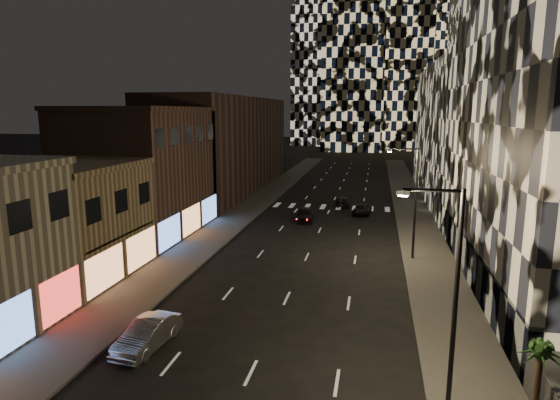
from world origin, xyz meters
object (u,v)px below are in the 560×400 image
at_px(streetlight_near, 450,285).
at_px(palm_tree, 540,358).
at_px(car_dark_rightlane, 362,209).
at_px(car_dark_oncoming, 343,201).
at_px(car_dark_midlane, 305,214).
at_px(streetlight_far, 413,195).
at_px(car_silver_parked, 148,334).

bearing_deg(streetlight_near, palm_tree, -16.84).
bearing_deg(streetlight_near, car_dark_rightlane, 96.79).
bearing_deg(car_dark_oncoming, car_dark_midlane, 63.11).
bearing_deg(streetlight_far, car_dark_rightlane, 104.72).
height_order(car_dark_midlane, palm_tree, palm_tree).
bearing_deg(car_dark_rightlane, palm_tree, -72.99).
bearing_deg(car_dark_rightlane, streetlight_far, -69.57).
bearing_deg(palm_tree, car_dark_midlane, 112.54).
xyz_separation_m(streetlight_near, car_silver_parked, (-14.15, 2.21, -4.62)).
height_order(car_dark_midlane, car_dark_oncoming, car_dark_midlane).
bearing_deg(car_dark_midlane, car_silver_parked, -101.85).
bearing_deg(car_dark_midlane, car_dark_oncoming, 64.57).
bearing_deg(streetlight_far, car_silver_parked, -128.51).
relative_size(car_silver_parked, car_dark_midlane, 1.00).
bearing_deg(car_dark_oncoming, streetlight_near, 93.43).
distance_m(streetlight_near, car_dark_rightlane, 37.14).
distance_m(streetlight_near, car_silver_parked, 15.05).
bearing_deg(car_silver_parked, car_dark_oncoming, 85.84).
relative_size(car_dark_midlane, car_dark_oncoming, 1.09).
distance_m(car_silver_parked, car_dark_oncoming, 39.52).
relative_size(streetlight_far, car_silver_parked, 2.01).
bearing_deg(car_dark_rightlane, streetlight_near, -77.50).
xyz_separation_m(car_silver_parked, car_dark_oncoming, (7.22, 38.85, -0.15)).
xyz_separation_m(car_silver_parked, car_dark_rightlane, (9.80, 34.36, -0.17)).
bearing_deg(palm_tree, car_dark_oncoming, 103.50).
relative_size(car_dark_midlane, car_dark_rightlane, 1.09).
height_order(car_dark_oncoming, car_dark_rightlane, car_dark_oncoming).
xyz_separation_m(car_dark_oncoming, car_dark_rightlane, (2.58, -4.49, -0.02)).
relative_size(streetlight_far, car_dark_rightlane, 2.19).
relative_size(car_dark_oncoming, palm_tree, 1.12).
bearing_deg(streetlight_far, palm_tree, -81.46).
bearing_deg(car_silver_parked, car_dark_rightlane, 80.45).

